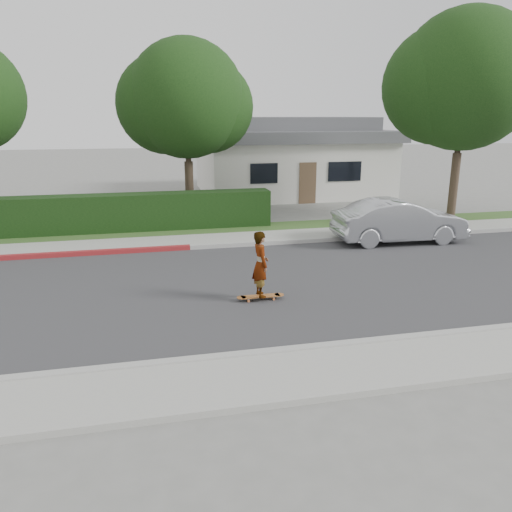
# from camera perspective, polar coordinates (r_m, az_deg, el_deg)

# --- Properties ---
(ground) EXTENTS (120.00, 120.00, 0.00)m
(ground) POSITION_cam_1_polar(r_m,az_deg,el_deg) (13.14, -10.19, -4.04)
(ground) COLOR slate
(ground) RESTS_ON ground
(road) EXTENTS (60.00, 8.00, 0.01)m
(road) POSITION_cam_1_polar(r_m,az_deg,el_deg) (13.13, -10.19, -4.02)
(road) COLOR #2D2D30
(road) RESTS_ON ground
(curb_near) EXTENTS (60.00, 0.20, 0.15)m
(curb_near) POSITION_cam_1_polar(r_m,az_deg,el_deg) (9.34, -8.90, -12.00)
(curb_near) COLOR #9E9E99
(curb_near) RESTS_ON ground
(sidewalk_near) EXTENTS (60.00, 1.60, 0.12)m
(sidewalk_near) POSITION_cam_1_polar(r_m,az_deg,el_deg) (8.56, -8.44, -14.86)
(sidewalk_near) COLOR gray
(sidewalk_near) RESTS_ON ground
(curb_far) EXTENTS (60.00, 0.20, 0.15)m
(curb_far) POSITION_cam_1_polar(r_m,az_deg,el_deg) (17.03, -10.91, 0.79)
(curb_far) COLOR #9E9E99
(curb_far) RESTS_ON ground
(sidewalk_far) EXTENTS (60.00, 1.60, 0.12)m
(sidewalk_far) POSITION_cam_1_polar(r_m,az_deg,el_deg) (17.91, -11.02, 1.47)
(sidewalk_far) COLOR gray
(sidewalk_far) RESTS_ON ground
(planting_strip) EXTENTS (60.00, 1.60, 0.10)m
(planting_strip) POSITION_cam_1_polar(r_m,az_deg,el_deg) (19.47, -11.20, 2.58)
(planting_strip) COLOR #2D4C1E
(planting_strip) RESTS_ON ground
(hedge) EXTENTS (15.00, 1.00, 1.50)m
(hedge) POSITION_cam_1_polar(r_m,az_deg,el_deg) (20.07, -19.97, 4.36)
(hedge) COLOR black
(hedge) RESTS_ON ground
(tree_center) EXTENTS (5.66, 4.84, 7.44)m
(tree_center) POSITION_cam_1_polar(r_m,az_deg,el_deg) (21.65, -8.05, 16.98)
(tree_center) COLOR #33261C
(tree_center) RESTS_ON ground
(tree_right) EXTENTS (6.32, 5.60, 8.56)m
(tree_right) POSITION_cam_1_polar(r_m,az_deg,el_deg) (23.05, 22.44, 17.71)
(tree_right) COLOR #33261C
(tree_right) RESTS_ON ground
(house) EXTENTS (10.60, 8.60, 4.30)m
(house) POSITION_cam_1_polar(r_m,az_deg,el_deg) (29.68, 3.84, 11.31)
(house) COLOR beige
(house) RESTS_ON ground
(skateboard) EXTENTS (1.18, 0.24, 0.11)m
(skateboard) POSITION_cam_1_polar(r_m,az_deg,el_deg) (12.31, 0.52, -4.64)
(skateboard) COLOR #BE6434
(skateboard) RESTS_ON ground
(skateboarder) EXTENTS (0.43, 0.62, 1.63)m
(skateboarder) POSITION_cam_1_polar(r_m,az_deg,el_deg) (12.05, 0.53, -0.93)
(skateboarder) COLOR white
(skateboarder) RESTS_ON skateboard
(car_silver) EXTENTS (4.72, 1.81, 1.54)m
(car_silver) POSITION_cam_1_polar(r_m,az_deg,el_deg) (18.52, 16.06, 3.86)
(car_silver) COLOR #B5B7BC
(car_silver) RESTS_ON ground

